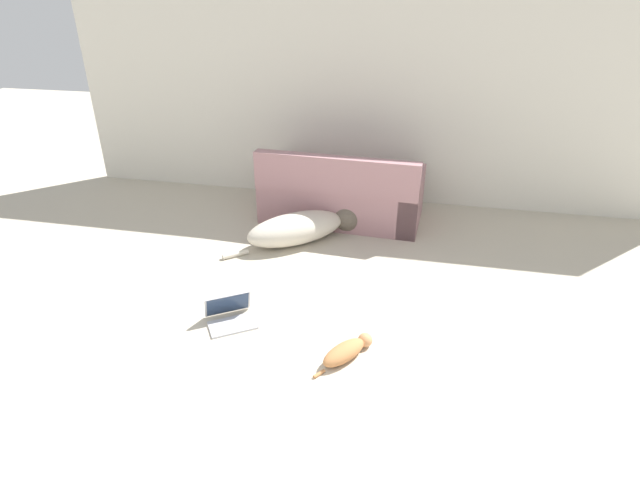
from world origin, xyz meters
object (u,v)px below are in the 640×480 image
at_px(couch, 342,196).
at_px(cat, 347,351).
at_px(dog, 306,226).
at_px(laptop_open, 230,313).

height_order(couch, cat, couch).
distance_m(couch, dog, 0.68).
distance_m(couch, laptop_open, 2.17).
bearing_deg(couch, cat, 104.01).
distance_m(cat, laptop_open, 1.00).
bearing_deg(couch, laptop_open, 79.18).
xyz_separation_m(dog, cat, (0.71, -1.72, -0.09)).
bearing_deg(couch, dog, 70.14).
height_order(dog, cat, dog).
xyz_separation_m(cat, laptop_open, (-0.97, 0.25, 0.01)).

